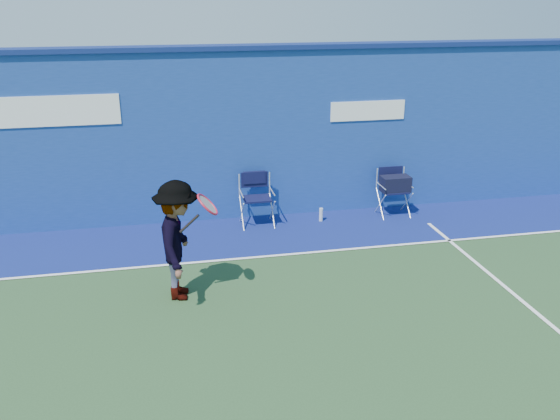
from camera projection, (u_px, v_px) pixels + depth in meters
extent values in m
plane|color=#264324|center=(191.00, 396.00, 6.13)|extent=(80.00, 80.00, 0.00)
cube|color=navy|center=(168.00, 139.00, 10.38)|extent=(24.00, 0.40, 3.00)
cube|color=navy|center=(162.00, 48.00, 9.85)|extent=(24.00, 0.50, 0.08)
cube|color=white|center=(368.00, 111.00, 10.74)|extent=(1.40, 0.02, 0.35)
cube|color=navy|center=(175.00, 242.00, 9.89)|extent=(24.00, 1.80, 0.01)
cube|color=white|center=(178.00, 264.00, 9.06)|extent=(24.00, 0.06, 0.01)
cube|color=black|center=(257.00, 199.00, 10.44)|extent=(0.48, 0.41, 0.03)
cube|color=silver|center=(255.00, 184.00, 10.59)|extent=(0.55, 0.02, 0.40)
cube|color=black|center=(254.00, 180.00, 10.56)|extent=(0.48, 0.03, 0.28)
cube|color=black|center=(254.00, 177.00, 10.55)|extent=(0.40, 0.06, 0.22)
cube|color=black|center=(394.00, 191.00, 10.92)|extent=(0.46, 0.39, 0.03)
cube|color=silver|center=(390.00, 177.00, 11.06)|extent=(0.53, 0.02, 0.38)
cube|color=black|center=(391.00, 173.00, 11.04)|extent=(0.46, 0.02, 0.27)
cube|color=black|center=(395.00, 184.00, 10.84)|extent=(0.53, 0.31, 0.29)
cylinder|color=silver|center=(321.00, 215.00, 10.74)|extent=(0.07, 0.07, 0.25)
imported|color=#EA4738|center=(178.00, 241.00, 7.86)|extent=(0.74, 1.13, 1.65)
torus|color=red|center=(207.00, 204.00, 7.64)|extent=(0.32, 0.40, 0.29)
cylinder|color=gray|center=(207.00, 204.00, 7.64)|extent=(0.26, 0.34, 0.23)
cylinder|color=black|center=(189.00, 224.00, 7.64)|extent=(0.28, 0.07, 0.26)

